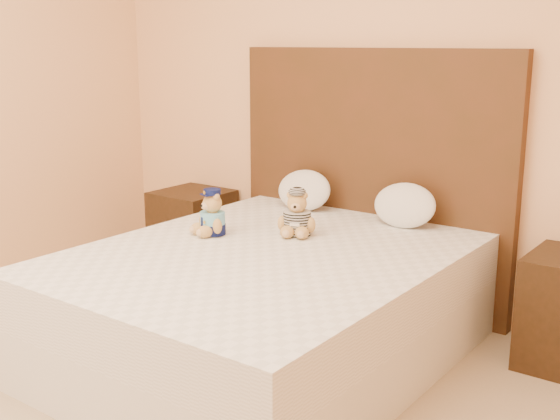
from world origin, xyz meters
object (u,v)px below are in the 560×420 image
at_px(bed, 266,305).
at_px(teddy_prisoner, 297,213).
at_px(nightstand_left, 193,231).
at_px(pillow_left, 304,188).
at_px(pillow_right, 405,203).
at_px(teddy_police, 212,212).

relative_size(bed, teddy_prisoner, 8.46).
bearing_deg(nightstand_left, pillow_left, 1.91).
distance_m(teddy_prisoner, pillow_left, 0.59).
bearing_deg(pillow_left, bed, -67.10).
distance_m(teddy_prisoner, pillow_right, 0.62).
bearing_deg(teddy_police, nightstand_left, 158.40).
relative_size(nightstand_left, teddy_police, 2.30).
relative_size(nightstand_left, pillow_right, 1.52).
distance_m(nightstand_left, pillow_left, 0.99).
distance_m(nightstand_left, pillow_right, 1.62).
relative_size(nightstand_left, teddy_prisoner, 2.33).
relative_size(teddy_police, teddy_prisoner, 1.01).
relative_size(bed, pillow_right, 5.52).
height_order(teddy_police, pillow_right, pillow_right).
bearing_deg(bed, pillow_left, 112.90).
relative_size(pillow_left, pillow_right, 1.00).
distance_m(nightstand_left, teddy_police, 1.18).
xyz_separation_m(teddy_police, pillow_left, (0.06, 0.75, 0.01)).
distance_m(bed, teddy_police, 0.57).
relative_size(bed, teddy_police, 8.38).
bearing_deg(teddy_prisoner, pillow_left, 96.46).
xyz_separation_m(bed, teddy_police, (-0.41, 0.08, 0.39)).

